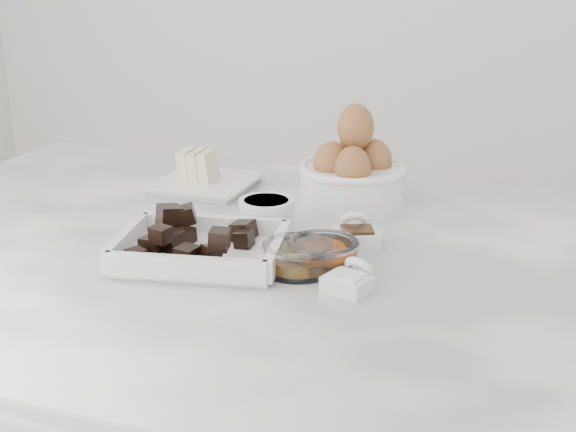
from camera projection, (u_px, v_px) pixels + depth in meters
The scene contains 9 objects.
marble_slab at pixel (266, 265), 1.03m from camera, with size 1.20×0.80×0.04m, color silver.
chocolate_dish at pixel (201, 244), 0.99m from camera, with size 0.23×0.19×0.05m.
butter_plate at pixel (205, 176), 1.28m from camera, with size 0.15×0.15×0.06m.
sugar_ramekin at pixel (266, 214), 1.09m from camera, with size 0.08×0.08×0.04m.
egg_bowl at pixel (353, 174), 1.18m from camera, with size 0.16×0.16×0.15m.
honey_bowl at pixel (298, 257), 0.96m from camera, with size 0.09×0.09×0.04m.
zest_bowl at pixel (323, 253), 0.96m from camera, with size 0.09×0.09×0.04m.
vanilla_spoon at pixel (356, 234), 1.04m from camera, with size 0.07×0.08×0.04m.
salt_spoon at pixel (350, 279), 0.91m from camera, with size 0.06×0.07×0.04m.
Camera 1 is at (0.35, -0.89, 1.32)m, focal length 50.00 mm.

